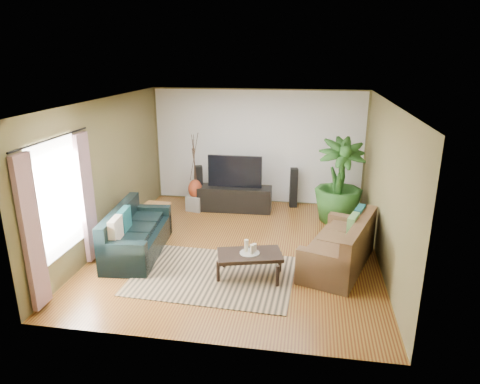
% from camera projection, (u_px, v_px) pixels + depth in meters
% --- Properties ---
extents(floor, '(5.50, 5.50, 0.00)m').
position_uv_depth(floor, '(238.00, 249.00, 7.94)').
color(floor, brown).
rests_on(floor, ground).
extents(ceiling, '(5.50, 5.50, 0.00)m').
position_uv_depth(ceiling, '(238.00, 101.00, 7.11)').
color(ceiling, white).
rests_on(ceiling, ground).
extents(wall_back, '(5.00, 0.00, 5.00)m').
position_uv_depth(wall_back, '(257.00, 147.00, 10.10)').
color(wall_back, brown).
rests_on(wall_back, ground).
extents(wall_front, '(5.00, 0.00, 5.00)m').
position_uv_depth(wall_front, '(199.00, 245.00, 4.94)').
color(wall_front, brown).
rests_on(wall_front, ground).
extents(wall_left, '(0.00, 5.50, 5.50)m').
position_uv_depth(wall_left, '(105.00, 173.00, 7.91)').
color(wall_left, brown).
rests_on(wall_left, ground).
extents(wall_right, '(0.00, 5.50, 5.50)m').
position_uv_depth(wall_right, '(386.00, 186.00, 7.14)').
color(wall_right, brown).
rests_on(wall_right, ground).
extents(backwall_panel, '(4.90, 0.00, 4.90)m').
position_uv_depth(backwall_panel, '(257.00, 147.00, 10.09)').
color(backwall_panel, white).
rests_on(backwall_panel, ground).
extents(window_pane, '(0.00, 1.80, 1.80)m').
position_uv_depth(window_pane, '(57.00, 198.00, 6.39)').
color(window_pane, white).
rests_on(window_pane, ground).
extents(curtain_near, '(0.08, 0.35, 2.20)m').
position_uv_depth(curtain_near, '(32.00, 234.00, 5.76)').
color(curtain_near, gray).
rests_on(curtain_near, ground).
extents(curtain_far, '(0.08, 0.35, 2.20)m').
position_uv_depth(curtain_far, '(87.00, 198.00, 7.16)').
color(curtain_far, gray).
rests_on(curtain_far, ground).
extents(curtain_rod, '(0.03, 1.90, 0.03)m').
position_uv_depth(curtain_rod, '(52.00, 139.00, 6.10)').
color(curtain_rod, black).
rests_on(curtain_rod, ground).
extents(sofa_left, '(0.99, 1.96, 0.85)m').
position_uv_depth(sofa_left, '(137.00, 231.00, 7.66)').
color(sofa_left, black).
rests_on(sofa_left, floor).
extents(sofa_right, '(1.40, 2.05, 0.85)m').
position_uv_depth(sofa_right, '(339.00, 243.00, 7.20)').
color(sofa_right, brown).
rests_on(sofa_right, floor).
extents(area_rug, '(2.65, 1.93, 0.01)m').
position_uv_depth(area_rug, '(213.00, 275.00, 6.99)').
color(area_rug, tan).
rests_on(area_rug, floor).
extents(coffee_table, '(1.13, 0.80, 0.42)m').
position_uv_depth(coffee_table, '(250.00, 265.00, 6.90)').
color(coffee_table, black).
rests_on(coffee_table, floor).
extents(candle_tray, '(0.32, 0.32, 0.01)m').
position_uv_depth(candle_tray, '(250.00, 253.00, 6.83)').
color(candle_tray, gray).
rests_on(candle_tray, coffee_table).
extents(candle_tall, '(0.06, 0.06, 0.20)m').
position_uv_depth(candle_tall, '(246.00, 246.00, 6.83)').
color(candle_tall, beige).
rests_on(candle_tall, candle_tray).
extents(candle_mid, '(0.06, 0.06, 0.16)m').
position_uv_depth(candle_mid, '(252.00, 249.00, 6.76)').
color(candle_mid, beige).
rests_on(candle_mid, candle_tray).
extents(candle_short, '(0.06, 0.06, 0.13)m').
position_uv_depth(candle_short, '(255.00, 247.00, 6.85)').
color(candle_short, beige).
rests_on(candle_short, candle_tray).
extents(tv_stand, '(1.69, 0.56, 0.56)m').
position_uv_depth(tv_stand, '(235.00, 199.00, 9.83)').
color(tv_stand, black).
rests_on(tv_stand, floor).
extents(television, '(1.23, 0.07, 0.73)m').
position_uv_depth(television, '(235.00, 171.00, 9.65)').
color(television, black).
rests_on(television, tv_stand).
extents(speaker_left, '(0.23, 0.25, 0.99)m').
position_uv_depth(speaker_left, '(199.00, 187.00, 9.99)').
color(speaker_left, black).
rests_on(speaker_left, floor).
extents(speaker_right, '(0.20, 0.21, 0.93)m').
position_uv_depth(speaker_right, '(294.00, 188.00, 10.00)').
color(speaker_right, black).
rests_on(speaker_right, floor).
extents(potted_plant, '(1.16, 1.16, 1.80)m').
position_uv_depth(potted_plant, '(339.00, 181.00, 9.01)').
color(potted_plant, '#204A18').
rests_on(potted_plant, floor).
extents(plant_pot, '(0.33, 0.33, 0.26)m').
position_uv_depth(plant_pot, '(337.00, 215.00, 9.24)').
color(plant_pot, black).
rests_on(plant_pot, floor).
extents(pedestal, '(0.42, 0.42, 0.35)m').
position_uv_depth(pedestal, '(196.00, 203.00, 9.88)').
color(pedestal, gray).
rests_on(pedestal, floor).
extents(vase, '(0.32, 0.32, 0.45)m').
position_uv_depth(vase, '(195.00, 189.00, 9.77)').
color(vase, maroon).
rests_on(vase, pedestal).
extents(side_table, '(0.55, 0.55, 0.54)m').
position_uv_depth(side_table, '(156.00, 217.00, 8.73)').
color(side_table, '#986531').
rests_on(side_table, floor).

